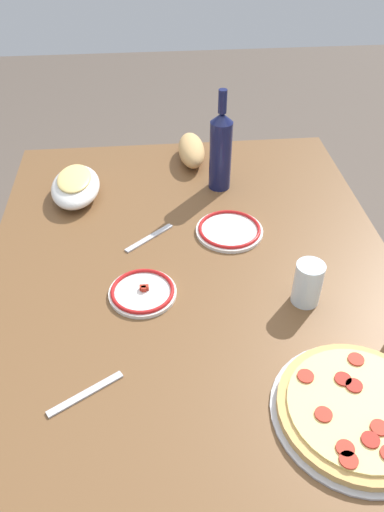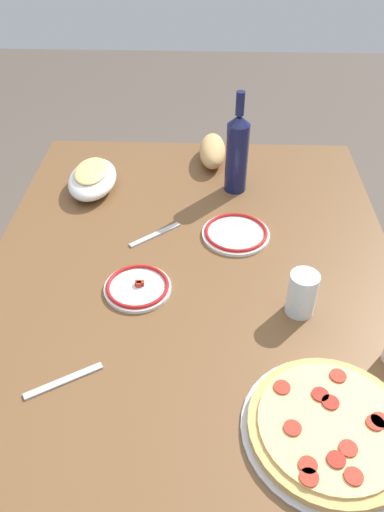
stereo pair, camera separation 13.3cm
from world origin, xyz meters
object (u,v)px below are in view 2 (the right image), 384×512
Objects in this scene: water_glass at (302,294)px; bread_loaf at (212,151)px; pepperoni_pizza at (331,428)px; side_plate_near at (236,233)px; wine_bottle at (237,152)px; side_plate_far at (138,287)px; dining_table at (192,292)px; baked_pasta_dish at (92,178)px.

water_glass reaches higher than bread_loaf.
pepperoni_pizza is at bearing -176.63° from water_glass.
side_plate_near is (0.61, 0.16, -0.01)m from pepperoni_pizza.
side_plate_near is at bearing 179.07° from wine_bottle.
pepperoni_pizza is 0.56m from side_plate_far.
bread_loaf reaches higher than pepperoni_pizza.
baked_pasta_dish is at bearing 42.44° from dining_table.
side_plate_far is (-0.10, 0.13, 0.11)m from dining_table.
wine_bottle reaches higher than pepperoni_pizza.
side_plate_near is (-0.23, -0.45, -0.03)m from baked_pasta_dish.
dining_table is 7.09× the size of side_plate_near.
bread_loaf is at bearing 16.70° from water_glass.
pepperoni_pizza is at bearing -132.28° from side_plate_far.
side_plate_near is 0.34m from side_plate_far.
water_glass reaches higher than pepperoni_pizza.
wine_bottle is at bearing -18.19° from dining_table.
wine_bottle is at bearing -157.09° from bread_loaf.
wine_bottle is (0.02, -0.46, 0.09)m from baked_pasta_dish.
bread_loaf reaches higher than side_plate_near.
water_glass is at bearing -163.30° from bread_loaf.
wine_bottle is 2.83× the size of water_glass.
side_plate_far is at bearing -156.80° from baked_pasta_dish.
water_glass is 0.41m from side_plate_far.
baked_pasta_dish is 0.80m from water_glass.
side_plate_far is (0.06, 0.40, -0.05)m from water_glass.
bread_loaf is at bearing 12.69° from pepperoni_pizza.
dining_table is at bearing -137.56° from baked_pasta_dish.
wine_bottle is 0.28m from side_plate_near.
side_plate_near reaches higher than dining_table.
water_glass is (0.32, 0.02, 0.04)m from pepperoni_pizza.
side_plate_far is 0.80× the size of bread_loaf.
water_glass is at bearing -153.62° from side_plate_near.
side_plate_near is (0.13, -0.12, 0.11)m from dining_table.
water_glass is at bearing 3.37° from pepperoni_pizza.
dining_table is 0.46m from wine_bottle.
side_plate_far is at bearing 81.78° from water_glass.
wine_bottle reaches higher than dining_table.
side_plate_near is at bearing -42.65° from dining_table.
side_plate_near is 0.91× the size of bread_loaf.
wine_bottle is 0.21m from bread_loaf.
wine_bottle is at bearing -0.93° from side_plate_near.
pepperoni_pizza is 0.63m from side_plate_near.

